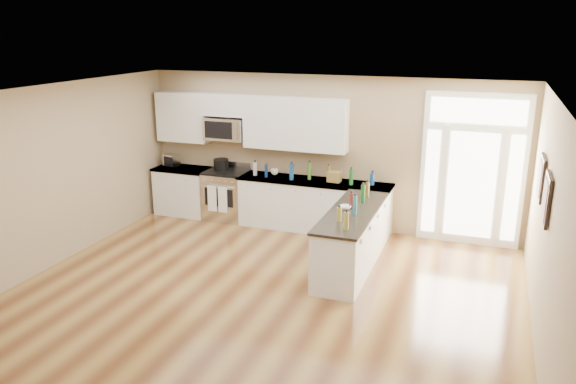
{
  "coord_description": "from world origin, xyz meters",
  "views": [
    {
      "loc": [
        2.78,
        -5.68,
        3.63
      ],
      "look_at": [
        -0.03,
        2.0,
        1.2
      ],
      "focal_mm": 35.0,
      "sensor_mm": 36.0,
      "label": 1
    }
  ],
  "objects_px": {
    "peninsula_cabinet": "(352,242)",
    "toaster_oven": "(171,160)",
    "stockpot": "(221,164)",
    "kitchen_range": "(226,195)"
  },
  "relations": [
    {
      "from": "stockpot",
      "to": "toaster_oven",
      "type": "bearing_deg",
      "value": -177.62
    },
    {
      "from": "kitchen_range",
      "to": "toaster_oven",
      "type": "xyz_separation_m",
      "value": [
        -1.23,
        0.07,
        0.58
      ]
    },
    {
      "from": "peninsula_cabinet",
      "to": "toaster_oven",
      "type": "bearing_deg",
      "value": 159.66
    },
    {
      "from": "kitchen_range",
      "to": "toaster_oven",
      "type": "bearing_deg",
      "value": 176.95
    },
    {
      "from": "stockpot",
      "to": "toaster_oven",
      "type": "relative_size",
      "value": 1.03
    },
    {
      "from": "peninsula_cabinet",
      "to": "toaster_oven",
      "type": "xyz_separation_m",
      "value": [
        -4.08,
        1.51,
        0.63
      ]
    },
    {
      "from": "stockpot",
      "to": "peninsula_cabinet",
      "type": "bearing_deg",
      "value": -27.43
    },
    {
      "from": "peninsula_cabinet",
      "to": "stockpot",
      "type": "bearing_deg",
      "value": 152.57
    },
    {
      "from": "peninsula_cabinet",
      "to": "toaster_oven",
      "type": "relative_size",
      "value": 8.25
    },
    {
      "from": "peninsula_cabinet",
      "to": "kitchen_range",
      "type": "xyz_separation_m",
      "value": [
        -2.85,
        1.45,
        0.04
      ]
    }
  ]
}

